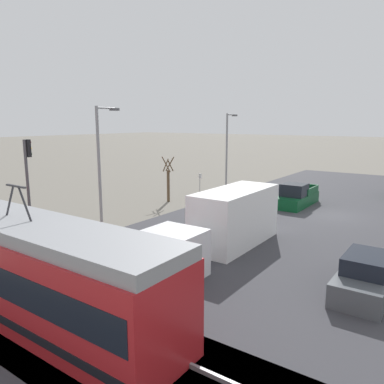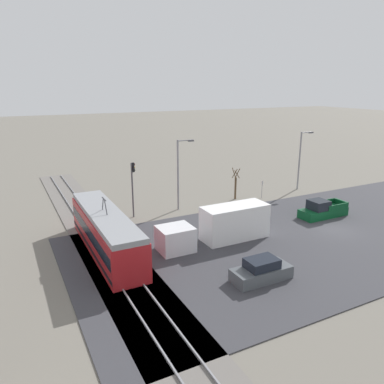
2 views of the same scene
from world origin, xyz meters
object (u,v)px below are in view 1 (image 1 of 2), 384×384
Objects in this scene: street_tree at (168,181)px; street_lamp_near_crossing at (101,156)px; box_truck at (222,224)px; sedan_car_1 at (366,277)px; street_lamp_mid_block at (228,144)px; light_rail_tram at (23,266)px; traffic_light_pole at (28,177)px; no_parking_sign at (200,183)px; pickup_truck at (296,197)px.

street_tree is 7.99m from street_lamp_near_crossing.
box_truck is 2.35× the size of sedan_car_1.
street_tree is 0.51× the size of street_lamp_mid_block.
street_lamp_near_crossing is (-0.39, 7.51, 2.71)m from street_tree.
street_lamp_near_crossing is 17.46m from street_lamp_mid_block.
box_truck is at bearing -105.07° from light_rail_tram.
light_rail_tram is 12.63m from street_lamp_near_crossing.
light_rail_tram is 28.62m from street_lamp_mid_block.
street_lamp_mid_block is (0.50, -22.77, 0.70)m from traffic_light_pole.
light_rail_tram is at bearing 125.55° from street_lamp_near_crossing.
light_rail_tram is 1.32× the size of box_truck.
sedan_car_1 is 20.16m from no_parking_sign.
street_tree is at bearing 69.28° from no_parking_sign.
street_lamp_near_crossing is (9.13, 11.90, 3.67)m from pickup_truck.
no_parking_sign is at bearing 9.11° from pickup_truck.
street_tree reaches higher than no_parking_sign.
street_lamp_mid_block is (10.07, -18.12, 2.90)m from box_truck.
pickup_truck is 0.68× the size of street_lamp_near_crossing.
light_rail_tram is 3.49× the size of street_tree.
light_rail_tram is 2.33× the size of traffic_light_pole.
street_tree is (17.15, -9.21, 1.00)m from sedan_car_1.
street_lamp_near_crossing reaches higher than box_truck.
street_tree is at bearing -87.74° from traffic_light_pole.
sedan_car_1 is 0.75× the size of traffic_light_pole.
street_lamp_near_crossing is at bearing 85.86° from no_parking_sign.
street_tree is (0.51, -12.82, -1.94)m from traffic_light_pole.
light_rail_tram is 1.77× the size of street_lamp_mid_block.
street_lamp_mid_block is at bearing -90.03° from street_tree.
no_parking_sign reaches higher than pickup_truck.
street_lamp_mid_block is (7.55, -27.48, 2.66)m from light_rail_tram.
light_rail_tram is 12.74m from sedan_car_1.
no_parking_sign is at bearing -110.72° from street_tree.
no_parking_sign is at bearing -37.48° from sedan_car_1.
no_parking_sign reaches higher than sedan_car_1.
street_lamp_near_crossing is at bearing -88.74° from traffic_light_pole.
sedan_car_1 is 17.25m from street_lamp_near_crossing.
street_lamp_mid_block is at bearing -60.92° from box_truck.
box_truck is 4.72× the size of no_parking_sign.
street_lamp_mid_block reaches higher than pickup_truck.
street_tree is 10.29m from street_lamp_mid_block.
street_tree reaches higher than pickup_truck.
no_parking_sign is (-0.76, -10.56, -3.13)m from street_lamp_near_crossing.
street_tree is 1.78× the size of no_parking_sign.
street_lamp_mid_block is (-0.00, -9.94, 2.64)m from street_tree.
box_truck is at bearing 176.07° from street_lamp_near_crossing.
pickup_truck reaches higher than sedan_car_1.
street_tree reaches higher than box_truck.
street_tree is at bearing -87.03° from street_lamp_near_crossing.
light_rail_tram is at bearing 105.37° from street_lamp_mid_block.
box_truck reaches higher than sedan_car_1.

